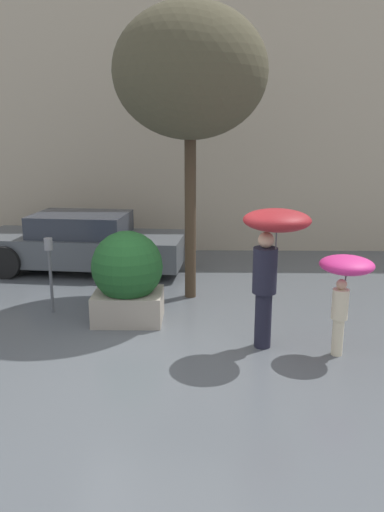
# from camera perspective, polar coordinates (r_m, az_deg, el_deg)

# --- Properties ---
(ground_plane) EXTENTS (40.00, 40.00, 0.00)m
(ground_plane) POSITION_cam_1_polar(r_m,az_deg,el_deg) (6.95, -4.18, -11.70)
(ground_plane) COLOR #51565B
(building_facade) EXTENTS (18.00, 0.30, 6.00)m
(building_facade) POSITION_cam_1_polar(r_m,az_deg,el_deg) (12.73, -1.78, 14.07)
(building_facade) COLOR #B7A88E
(building_facade) RESTS_ON ground
(planter_box) EXTENTS (1.14, 1.14, 1.49)m
(planter_box) POSITION_cam_1_polar(r_m,az_deg,el_deg) (8.06, -7.38, -2.26)
(planter_box) COLOR #9E9384
(planter_box) RESTS_ON ground
(person_adult) EXTENTS (0.91, 0.91, 2.01)m
(person_adult) POSITION_cam_1_polar(r_m,az_deg,el_deg) (6.85, 9.17, 1.38)
(person_adult) COLOR #1E1E2D
(person_adult) RESTS_ON ground
(person_child) EXTENTS (0.73, 0.73, 1.39)m
(person_child) POSITION_cam_1_polar(r_m,az_deg,el_deg) (7.03, 17.09, -2.21)
(person_child) COLOR beige
(person_child) RESTS_ON ground
(parked_car_near) EXTENTS (4.63, 2.26, 1.26)m
(parked_car_near) POSITION_cam_1_polar(r_m,az_deg,el_deg) (11.28, -12.46, 1.42)
(parked_car_near) COLOR #4C5156
(parked_car_near) RESTS_ON ground
(street_tree) EXTENTS (2.63, 2.63, 5.09)m
(street_tree) POSITION_cam_1_polar(r_m,az_deg,el_deg) (8.93, -0.21, 20.15)
(street_tree) COLOR #423323
(street_tree) RESTS_ON ground
(parking_meter) EXTENTS (0.14, 0.14, 1.30)m
(parking_meter) POSITION_cam_1_polar(r_m,az_deg,el_deg) (8.66, -15.98, -0.40)
(parking_meter) COLOR #595B60
(parking_meter) RESTS_ON ground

